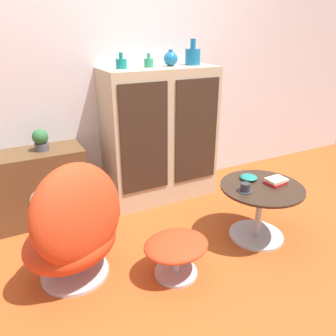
% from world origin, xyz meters
% --- Properties ---
extents(ground_plane, '(12.00, 12.00, 0.00)m').
position_xyz_m(ground_plane, '(0.00, 0.00, 0.00)').
color(ground_plane, '#B74C1E').
extents(wall_back, '(6.40, 0.06, 2.60)m').
position_xyz_m(wall_back, '(0.00, 1.35, 1.30)').
color(wall_back, silver).
rests_on(wall_back, ground_plane).
extents(sideboard, '(1.02, 0.48, 1.23)m').
position_xyz_m(sideboard, '(0.28, 1.09, 0.62)').
color(sideboard, tan).
rests_on(sideboard, ground_plane).
extents(tv_console, '(0.74, 0.37, 0.62)m').
position_xyz_m(tv_console, '(-0.81, 1.14, 0.31)').
color(tv_console, brown).
rests_on(tv_console, ground_plane).
extents(egg_chair, '(0.80, 0.78, 0.84)m').
position_xyz_m(egg_chair, '(-0.72, 0.24, 0.38)').
color(egg_chair, '#B7B7BC').
rests_on(egg_chair, ground_plane).
extents(ottoman, '(0.44, 0.37, 0.28)m').
position_xyz_m(ottoman, '(-0.14, -0.01, 0.21)').
color(ottoman, '#B7B7BC').
rests_on(ottoman, ground_plane).
extents(coffee_table, '(0.62, 0.62, 0.45)m').
position_xyz_m(coffee_table, '(0.64, 0.08, 0.29)').
color(coffee_table, '#B7B7BC').
rests_on(coffee_table, ground_plane).
extents(vase_leftmost, '(0.09, 0.09, 0.13)m').
position_xyz_m(vase_leftmost, '(-0.06, 1.09, 1.27)').
color(vase_leftmost, '#147A75').
rests_on(vase_leftmost, sideboard).
extents(vase_inner_left, '(0.08, 0.08, 0.11)m').
position_xyz_m(vase_inner_left, '(0.19, 1.09, 1.27)').
color(vase_inner_left, '#2D8E6B').
rests_on(vase_inner_left, sideboard).
extents(vase_inner_right, '(0.12, 0.12, 0.14)m').
position_xyz_m(vase_inner_right, '(0.40, 1.09, 1.29)').
color(vase_inner_right, '#196699').
rests_on(vase_inner_right, sideboard).
extents(vase_rightmost, '(0.14, 0.14, 0.22)m').
position_xyz_m(vase_rightmost, '(0.62, 1.09, 1.31)').
color(vase_rightmost, '#196699').
rests_on(vase_rightmost, sideboard).
extents(potted_plant, '(0.13, 0.13, 0.18)m').
position_xyz_m(potted_plant, '(-0.75, 1.14, 0.71)').
color(potted_plant, '#4C4C51').
rests_on(potted_plant, tv_console).
extents(teacup, '(0.11, 0.11, 0.06)m').
position_xyz_m(teacup, '(0.47, 0.07, 0.47)').
color(teacup, '#2D2D33').
rests_on(teacup, coffee_table).
extents(book_stack, '(0.16, 0.13, 0.04)m').
position_xyz_m(book_stack, '(0.76, 0.06, 0.47)').
color(book_stack, red).
rests_on(book_stack, coffee_table).
extents(bowl, '(0.13, 0.13, 0.04)m').
position_xyz_m(bowl, '(0.63, 0.22, 0.46)').
color(bowl, '#1E7A70').
rests_on(bowl, coffee_table).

